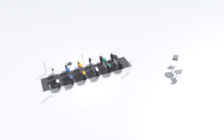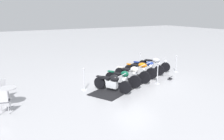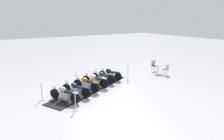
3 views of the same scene
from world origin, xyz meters
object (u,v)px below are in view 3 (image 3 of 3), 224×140
stanchion_right_rear (42,95)px  stanchion_left_front (128,76)px  motorcycle_copper (86,84)px  motorcycle_navy (76,89)px  cafe_chair_near_table (166,69)px  stanchion_right_mid (76,81)px  cafe_chair_across_table (154,65)px  motorcycle_black (110,74)px  info_placard (62,89)px  motorcycle_chrome (64,94)px  motorcycle_forest (103,77)px  motorcycle_cream (95,80)px  cafe_table (158,67)px  stanchion_left_rear (75,105)px

stanchion_right_rear → stanchion_left_front: bearing=2.9°
motorcycle_copper → motorcycle_navy: size_ratio=0.98×
cafe_chair_near_table → motorcycle_navy: bearing=83.7°
stanchion_right_mid → cafe_chair_across_table: (7.75, 0.05, 0.20)m
stanchion_left_front → cafe_chair_near_table: (3.70, -0.54, 0.20)m
motorcycle_black → info_placard: (-4.00, -0.16, -0.42)m
motorcycle_chrome → motorcycle_forest: bearing=-93.4°
info_placard → cafe_chair_across_table: (8.92, 0.25, 0.51)m
stanchion_right_mid → cafe_chair_near_table: bearing=-11.5°
stanchion_right_rear → cafe_chair_across_table: stanchion_right_rear is taller
motorcycle_cream → cafe_chair_near_table: bearing=-122.0°
motorcycle_forest → cafe_table: (5.59, -0.24, 0.11)m
motorcycle_cream → cafe_chair_near_table: motorcycle_cream is taller
stanchion_right_rear → stanchion_left_rear: stanchion_right_rear is taller
motorcycle_copper → stanchion_right_rear: 2.89m
stanchion_right_mid → cafe_chair_near_table: (7.63, -1.55, 0.19)m
motorcycle_copper → info_placard: bearing=22.0°
motorcycle_cream → motorcycle_navy: motorcycle_cream is taller
motorcycle_black → cafe_chair_across_table: cafe_chair_across_table is taller
motorcycle_chrome → stanchion_right_mid: 2.84m
info_placard → stanchion_left_rear: bearing=-123.3°
motorcycle_copper → stanchion_left_front: (3.82, 0.36, -0.16)m
motorcycle_black → stanchion_right_rear: size_ratio=1.72×
stanchion_right_mid → cafe_chair_near_table: size_ratio=1.09×
stanchion_left_rear → cafe_chair_near_table: stanchion_left_rear is taller
motorcycle_black → cafe_chair_across_table: 4.92m
cafe_table → stanchion_left_front: bearing=-175.6°
motorcycle_navy → stanchion_right_rear: 2.03m
info_placard → cafe_chair_across_table: cafe_chair_across_table is taller
motorcycle_navy → motorcycle_chrome: size_ratio=1.03×
motorcycle_cream → stanchion_left_rear: bearing=110.2°
info_placard → stanchion_left_front: bearing=-35.1°
motorcycle_black → info_placard: bearing=62.6°
stanchion_right_mid → cafe_chair_across_table: size_ratio=1.04×
stanchion_left_front → cafe_chair_near_table: 3.75m
stanchion_left_rear → stanchion_left_front: bearing=26.1°
motorcycle_forest → stanchion_left_front: stanchion_left_front is taller
stanchion_left_front → motorcycle_navy: bearing=-170.3°
motorcycle_copper → cafe_table: (7.41, 0.64, 0.08)m
motorcycle_navy → cafe_table: 8.39m
stanchion_right_rear → cafe_table: size_ratio=1.36×
motorcycle_forest → motorcycle_copper: motorcycle_copper is taller
stanchion_right_mid → stanchion_left_rear: (-1.61, -3.73, -0.07)m
motorcycle_cream → motorcycle_copper: size_ratio=1.04×
motorcycle_forest → stanchion_right_rear: stanchion_right_rear is taller
motorcycle_cream → motorcycle_copper: motorcycle_cream is taller
stanchion_left_front → stanchion_right_rear: 6.71m
stanchion_left_rear → cafe_table: bearing=18.1°
motorcycle_forest → motorcycle_navy: 3.03m
motorcycle_chrome → stanchion_right_mid: size_ratio=1.91×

